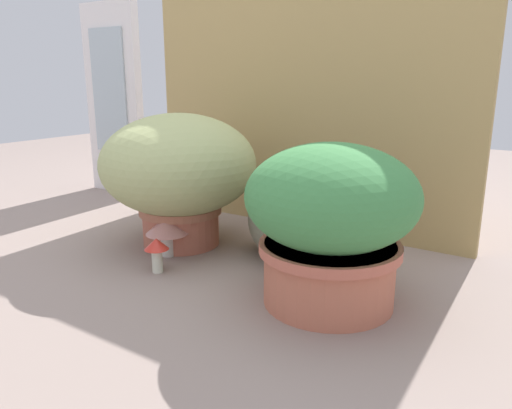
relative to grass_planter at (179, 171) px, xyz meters
name	(u,v)px	position (x,y,z in m)	size (l,w,h in m)	color
ground_plane	(188,264)	(0.14, -0.13, -0.24)	(6.00, 6.00, 0.00)	gray
cardboard_backdrop	(300,102)	(0.22, 0.39, 0.20)	(1.23, 0.03, 0.89)	tan
window_panel_white	(114,100)	(-0.76, 0.41, 0.18)	(0.33, 0.05, 0.85)	white
grass_planter	(179,171)	(0.00, 0.00, 0.00)	(0.49, 0.49, 0.42)	#B05F4B
leafy_planter	(332,218)	(0.59, -0.12, -0.03)	(0.41, 0.41, 0.39)	#BF6A4F
cat	(281,219)	(0.34, 0.06, -0.12)	(0.32, 0.32, 0.32)	slate
mushroom_ornament_pink	(167,227)	(0.04, -0.10, -0.15)	(0.13, 0.13, 0.13)	silver
mushroom_ornament_red	(157,249)	(0.11, -0.22, -0.17)	(0.07, 0.07, 0.10)	silver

